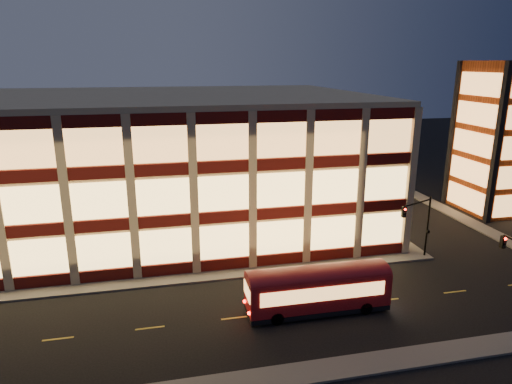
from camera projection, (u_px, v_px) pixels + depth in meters
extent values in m
plane|color=black|center=(175.00, 285.00, 37.76)|extent=(200.00, 200.00, 0.00)
cube|color=#514F4C|center=(138.00, 283.00, 38.05)|extent=(54.00, 2.00, 0.15)
cube|color=#514F4C|center=(350.00, 206.00, 58.48)|extent=(2.00, 30.00, 0.15)
cube|color=#514F4C|center=(427.00, 200.00, 60.77)|extent=(2.00, 30.00, 0.15)
cube|color=tan|center=(137.00, 162.00, 51.17)|extent=(50.00, 30.00, 14.00)
cube|color=tan|center=(133.00, 96.00, 49.19)|extent=(50.40, 30.40, 0.50)
cube|color=#470C0A|center=(138.00, 272.00, 38.72)|extent=(50.10, 0.25, 1.00)
cube|color=#EEBB64|center=(136.00, 249.00, 38.16)|extent=(49.00, 0.20, 3.00)
cube|color=#470C0A|center=(344.00, 202.00, 58.14)|extent=(0.25, 30.10, 1.00)
cube|color=#EEBB64|center=(344.00, 186.00, 57.56)|extent=(0.20, 29.00, 3.00)
cube|color=#470C0A|center=(134.00, 223.00, 37.51)|extent=(50.10, 0.25, 1.00)
cube|color=#EEBB64|center=(132.00, 199.00, 36.96)|extent=(49.00, 0.20, 3.00)
cube|color=#470C0A|center=(345.00, 168.00, 56.94)|extent=(0.25, 30.10, 1.00)
cube|color=#EEBB64|center=(346.00, 152.00, 56.36)|extent=(0.20, 29.00, 3.00)
cube|color=#470C0A|center=(130.00, 171.00, 36.31)|extent=(50.10, 0.25, 1.00)
cube|color=#EEBB64|center=(128.00, 145.00, 35.75)|extent=(49.00, 0.20, 3.00)
cube|color=#470C0A|center=(347.00, 133.00, 55.73)|extent=(0.25, 30.10, 1.00)
cube|color=#EEBB64|center=(348.00, 116.00, 55.15)|extent=(0.20, 29.00, 3.00)
cube|color=#8C3814|center=(502.00, 138.00, 54.88)|extent=(8.00, 8.00, 18.00)
cube|color=black|center=(497.00, 145.00, 50.29)|extent=(0.60, 0.60, 18.00)
cube|color=black|center=(452.00, 134.00, 57.80)|extent=(0.60, 0.60, 18.00)
cube|color=black|center=(507.00, 132.00, 59.47)|extent=(0.60, 0.60, 18.00)
cube|color=#FFAB59|center=(465.00, 198.00, 56.01)|extent=(0.16, 6.60, 2.60)
cube|color=#FFAB59|center=(469.00, 171.00, 55.07)|extent=(0.16, 6.60, 2.60)
cube|color=#FFAB59|center=(472.00, 143.00, 54.14)|extent=(0.16, 6.60, 2.60)
cube|color=#FFAB59|center=(476.00, 114.00, 53.21)|extent=(0.16, 6.60, 2.60)
cube|color=#FFAB59|center=(480.00, 84.00, 52.28)|extent=(0.16, 6.60, 2.60)
cylinder|color=black|center=(427.00, 227.00, 42.58)|extent=(0.18, 0.18, 6.00)
cylinder|color=black|center=(418.00, 203.00, 40.77)|extent=(3.56, 1.63, 0.14)
cube|color=black|center=(404.00, 212.00, 39.84)|extent=(0.32, 0.32, 0.95)
sphere|color=#FF0C05|center=(405.00, 209.00, 39.59)|extent=(0.20, 0.20, 0.20)
cube|color=black|center=(428.00, 232.00, 42.50)|extent=(0.25, 0.18, 0.28)
cube|color=black|center=(503.00, 242.00, 33.24)|extent=(0.32, 0.32, 0.95)
sphere|color=#FF0C05|center=(505.00, 239.00, 32.99)|extent=(0.20, 0.20, 0.20)
cube|color=maroon|center=(317.00, 289.00, 33.43)|extent=(10.51, 2.69, 2.41)
cube|color=black|center=(317.00, 306.00, 33.81)|extent=(10.51, 2.69, 0.37)
cylinder|color=black|center=(277.00, 318.00, 32.02)|extent=(0.95, 0.32, 0.94)
cylinder|color=black|center=(269.00, 302.00, 34.19)|extent=(0.95, 0.32, 0.94)
cylinder|color=black|center=(366.00, 308.00, 33.38)|extent=(0.95, 0.32, 0.94)
cylinder|color=black|center=(353.00, 293.00, 35.55)|extent=(0.95, 0.32, 0.94)
cube|color=#FFAB59|center=(324.00, 294.00, 32.08)|extent=(9.23, 0.12, 1.05)
cube|color=#FFAB59|center=(312.00, 277.00, 34.60)|extent=(9.23, 0.12, 1.05)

